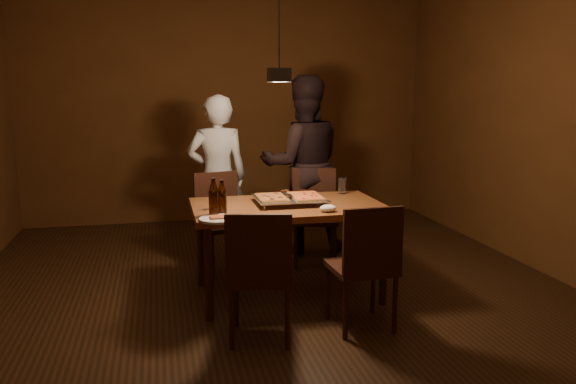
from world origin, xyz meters
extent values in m
plane|color=#381E0F|center=(0.00, 0.00, 0.00)|extent=(6.00, 6.00, 0.00)
plane|color=brown|center=(0.00, 3.00, 1.40)|extent=(5.00, 0.00, 5.00)
plane|color=brown|center=(0.00, -3.00, 1.40)|extent=(5.00, 0.00, 5.00)
plane|color=brown|center=(2.50, 0.00, 1.40)|extent=(0.00, 6.00, 6.00)
cube|color=brown|center=(0.11, 0.19, 0.72)|extent=(1.50, 0.90, 0.05)
cylinder|color=#38190F|center=(-0.56, -0.18, 0.35)|extent=(0.06, 0.06, 0.70)
cylinder|color=#38190F|center=(0.78, -0.18, 0.35)|extent=(0.06, 0.06, 0.70)
cylinder|color=#38190F|center=(-0.56, 0.56, 0.35)|extent=(0.06, 0.06, 0.70)
cylinder|color=#38190F|center=(0.78, 0.56, 0.35)|extent=(0.06, 0.06, 0.70)
cube|color=#38190F|center=(-0.32, 0.89, 0.43)|extent=(0.51, 0.51, 0.04)
cube|color=#38190F|center=(-0.37, 1.08, 0.67)|extent=(0.41, 0.13, 0.45)
cube|color=#38190F|center=(0.54, 0.93, 0.43)|extent=(0.51, 0.51, 0.04)
cube|color=#38190F|center=(0.58, 1.12, 0.67)|extent=(0.42, 0.13, 0.45)
cube|color=#38190F|center=(-0.25, -0.54, 0.43)|extent=(0.50, 0.50, 0.04)
cube|color=#38190F|center=(-0.29, -0.73, 0.67)|extent=(0.42, 0.12, 0.45)
cube|color=#38190F|center=(0.46, -0.52, 0.43)|extent=(0.44, 0.44, 0.04)
cube|color=#38190F|center=(0.47, -0.71, 0.67)|extent=(0.42, 0.05, 0.45)
cube|color=silver|center=(0.13, 0.22, 0.77)|extent=(0.56, 0.46, 0.05)
cube|color=maroon|center=(-0.01, 0.23, 0.81)|extent=(0.22, 0.35, 0.02)
cube|color=gold|center=(0.27, 0.21, 0.81)|extent=(0.24, 0.38, 0.02)
cylinder|color=black|center=(-0.50, -0.09, 0.84)|extent=(0.07, 0.07, 0.18)
cone|color=black|center=(-0.50, -0.09, 0.98)|extent=(0.07, 0.07, 0.10)
cylinder|color=black|center=(-0.44, -0.05, 0.83)|extent=(0.07, 0.07, 0.16)
cone|color=black|center=(-0.44, -0.05, 0.96)|extent=(0.07, 0.07, 0.09)
cylinder|color=silver|center=(-0.48, 0.13, 0.80)|extent=(0.07, 0.07, 0.11)
cylinder|color=silver|center=(0.67, 0.53, 0.82)|extent=(0.07, 0.07, 0.14)
cylinder|color=white|center=(-0.48, -0.22, 0.76)|extent=(0.27, 0.27, 0.02)
cube|color=gold|center=(-0.48, -0.22, 0.77)|extent=(0.12, 0.10, 0.01)
ellipsoid|color=white|center=(0.34, -0.14, 0.78)|extent=(0.13, 0.10, 0.05)
imported|color=silver|center=(-0.32, 1.40, 0.80)|extent=(0.59, 0.39, 1.60)
imported|color=black|center=(0.55, 1.40, 0.89)|extent=(0.91, 0.73, 1.78)
cylinder|color=black|center=(0.00, 0.00, 1.75)|extent=(0.18, 0.18, 0.10)
camera|label=1|loc=(-0.88, -4.05, 1.66)|focal=35.00mm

